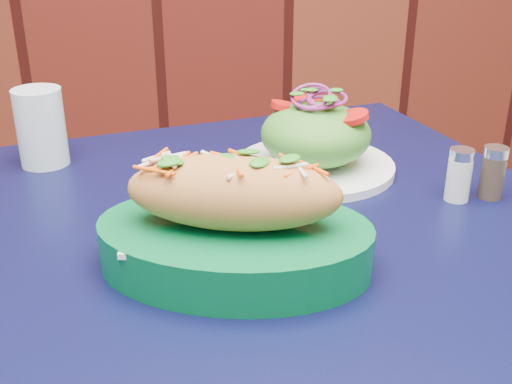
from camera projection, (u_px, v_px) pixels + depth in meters
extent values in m
cube|color=black|center=(257.00, 243.00, 0.74)|extent=(0.94, 0.94, 0.03)
cylinder|color=black|center=(352.00, 305.00, 1.28)|extent=(0.04, 0.04, 0.72)
cube|color=white|center=(234.00, 228.00, 0.64)|extent=(0.23, 0.15, 0.01)
ellipsoid|color=#DF8746|center=(234.00, 192.00, 0.63)|extent=(0.23, 0.14, 0.07)
cylinder|color=white|center=(314.00, 166.00, 0.90)|extent=(0.22, 0.22, 0.01)
ellipsoid|color=#4C992D|center=(316.00, 134.00, 0.88)|extent=(0.15, 0.15, 0.08)
cylinder|color=red|center=(352.00, 114.00, 0.84)|extent=(0.04, 0.04, 0.01)
cylinder|color=red|center=(286.00, 103.00, 0.88)|extent=(0.04, 0.04, 0.01)
cylinder|color=red|center=(309.00, 99.00, 0.90)|extent=(0.04, 0.04, 0.01)
torus|color=#841C64|center=(317.00, 101.00, 0.86)|extent=(0.06, 0.06, 0.01)
torus|color=#841C64|center=(317.00, 98.00, 0.85)|extent=(0.06, 0.06, 0.01)
torus|color=#841C64|center=(317.00, 95.00, 0.85)|extent=(0.06, 0.06, 0.01)
torus|color=#841C64|center=(317.00, 92.00, 0.85)|extent=(0.06, 0.06, 0.01)
cylinder|color=silver|center=(41.00, 127.00, 0.90)|extent=(0.07, 0.07, 0.11)
cylinder|color=white|center=(458.00, 179.00, 0.80)|extent=(0.03, 0.03, 0.06)
cylinder|color=silver|center=(462.00, 154.00, 0.79)|extent=(0.03, 0.03, 0.01)
cylinder|color=#3F3326|center=(492.00, 177.00, 0.81)|extent=(0.03, 0.03, 0.06)
cylinder|color=silver|center=(496.00, 152.00, 0.79)|extent=(0.03, 0.03, 0.01)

